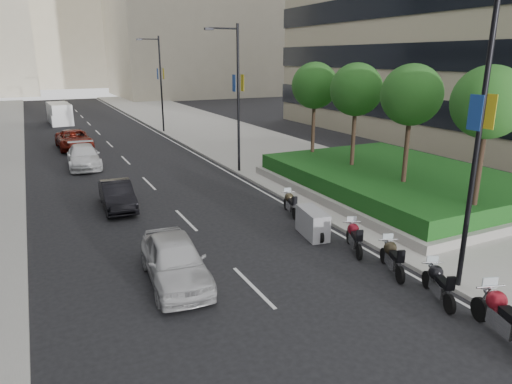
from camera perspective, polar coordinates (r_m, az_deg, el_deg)
ground at (r=12.85m, az=14.27°, el=-17.62°), size 160.00×160.00×0.00m
sidewalk_right at (r=41.81m, az=-2.99°, el=6.80°), size 10.00×100.00×0.15m
lane_edge at (r=40.06m, az=-10.01°, el=6.05°), size 0.12×100.00×0.01m
lane_centre at (r=38.97m, az=-17.37°, el=5.25°), size 0.12×100.00×0.01m
building_cream_centre at (r=128.77m, az=-23.57°, el=20.52°), size 30.00×24.00×38.00m
planter at (r=25.74m, az=17.10°, el=0.55°), size 10.00×14.00×0.40m
hedge at (r=25.59m, az=17.21°, el=1.85°), size 9.40×13.40×0.80m
tree_0 at (r=19.80m, az=27.07°, el=9.88°), size 2.80×2.80×6.30m
tree_1 at (r=22.43m, az=18.86°, el=11.36°), size 2.80×2.80×6.30m
tree_2 at (r=25.42m, az=12.42°, el=12.35°), size 2.80×2.80×6.30m
tree_3 at (r=28.66m, az=7.35°, el=13.02°), size 2.80×2.80×6.30m
lamp_post_0 at (r=14.59m, az=25.76°, el=6.86°), size 2.34×0.45×9.00m
lamp_post_1 at (r=28.35m, az=-2.53°, el=12.37°), size 2.34×0.45×9.00m
lamp_post_2 at (r=45.38m, az=-12.01°, el=13.58°), size 2.34×0.45×9.00m
motorcycle_1 at (r=13.80m, az=28.35°, el=-13.48°), size 1.03×2.40×1.23m
motorcycle_2 at (r=15.08m, az=21.81°, el=-10.52°), size 0.96×1.95×1.03m
motorcycle_3 at (r=16.36m, az=16.64°, el=-7.83°), size 0.95×1.97×1.03m
motorcycle_4 at (r=17.74m, az=12.17°, el=-5.57°), size 0.99×1.93×1.03m
motorcycle_5 at (r=18.86m, az=7.07°, el=-3.89°), size 1.06×1.97×1.14m
motorcycle_6 at (r=21.41m, az=4.31°, el=-1.44°), size 0.73×1.94×0.98m
car_a at (r=15.21m, az=-10.10°, el=-8.37°), size 2.20×4.66×1.54m
car_b at (r=23.16m, az=-16.96°, el=-0.38°), size 1.56×4.06×1.32m
car_c at (r=32.73m, az=-20.74°, el=4.19°), size 2.25×5.07×1.45m
car_d at (r=39.63m, az=-21.79°, el=6.10°), size 2.69×5.47×1.49m
delivery_van at (r=55.35m, az=-23.32°, el=8.90°), size 2.38×5.48×2.25m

